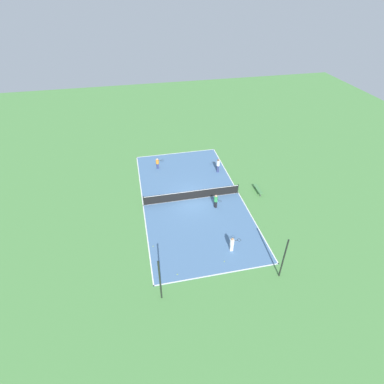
{
  "coord_description": "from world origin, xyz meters",
  "views": [
    {
      "loc": [
        5.11,
        23.83,
        19.08
      ],
      "look_at": [
        0.0,
        0.0,
        0.9
      ],
      "focal_mm": 28.0,
      "sensor_mm": 36.0,
      "label": 1
    }
  ],
  "objects": [
    {
      "name": "player_far_white",
      "position": [
        -1.77,
        7.61,
        0.85
      ],
      "size": [
        0.94,
        0.37,
        1.46
      ],
      "rotation": [
        0.0,
        0.0,
        3.13
      ],
      "color": "white",
      "rests_on": "court_surface"
    },
    {
      "name": "bench",
      "position": [
        -7.09,
        0.31,
        0.39
      ],
      "size": [
        0.36,
        1.83,
        0.45
      ],
      "rotation": [
        0.0,
        0.0,
        1.57
      ],
      "color": "#4C8C4C",
      "rests_on": "ground_plane"
    },
    {
      "name": "fence_post_back_right",
      "position": [
        4.58,
        10.86,
        1.97
      ],
      "size": [
        0.12,
        0.12,
        3.94
      ],
      "color": "black",
      "rests_on": "ground_plane"
    },
    {
      "name": "player_center_orange",
      "position": [
        2.73,
        -6.63,
        0.78
      ],
      "size": [
        0.96,
        0.41,
        1.35
      ],
      "rotation": [
        0.0,
        0.0,
        3.22
      ],
      "color": "navy",
      "rests_on": "court_surface"
    },
    {
      "name": "ground_plane",
      "position": [
        0.0,
        0.0,
        0.0
      ],
      "size": [
        80.0,
        80.0,
        0.0
      ],
      "primitive_type": "plane",
      "color": "#518E47"
    },
    {
      "name": "tennis_ball_near_net",
      "position": [
        -0.84,
        8.67,
        0.06
      ],
      "size": [
        0.07,
        0.07,
        0.07
      ],
      "primitive_type": "sphere",
      "color": "#CCE033",
      "rests_on": "court_surface"
    },
    {
      "name": "tennis_net",
      "position": [
        0.0,
        0.0,
        0.57
      ],
      "size": [
        9.97,
        0.1,
        1.07
      ],
      "color": "black",
      "rests_on": "court_surface"
    },
    {
      "name": "tennis_ball_far_baseline",
      "position": [
        4.65,
        5.79,
        0.06
      ],
      "size": [
        0.07,
        0.07,
        0.07
      ],
      "primitive_type": "sphere",
      "color": "#CCE033",
      "rests_on": "court_surface"
    },
    {
      "name": "player_far_green",
      "position": [
        -2.01,
        1.82,
        0.88
      ],
      "size": [
        0.7,
        0.98,
        1.51
      ],
      "rotation": [
        0.0,
        0.0,
        2.01
      ],
      "color": "black",
      "rests_on": "court_surface"
    },
    {
      "name": "player_near_white",
      "position": [
        -4.02,
        -4.42,
        1.0
      ],
      "size": [
        0.97,
        0.45,
        1.7
      ],
      "rotation": [
        0.0,
        0.0,
        6.15
      ],
      "color": "navy",
      "rests_on": "court_surface"
    },
    {
      "name": "tennis_ball_right_alley",
      "position": [
        3.12,
        9.13,
        0.06
      ],
      "size": [
        0.07,
        0.07,
        0.07
      ],
      "primitive_type": "sphere",
      "color": "#CCE033",
      "rests_on": "court_surface"
    },
    {
      "name": "court_surface",
      "position": [
        0.0,
        0.0,
        0.01
      ],
      "size": [
        10.17,
        19.64,
        0.02
      ],
      "color": "#4C729E",
      "rests_on": "ground_plane"
    },
    {
      "name": "fence_post_back_left",
      "position": [
        -4.58,
        10.86,
        1.97
      ],
      "size": [
        0.12,
        0.12,
        3.94
      ],
      "color": "black",
      "rests_on": "ground_plane"
    }
  ]
}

